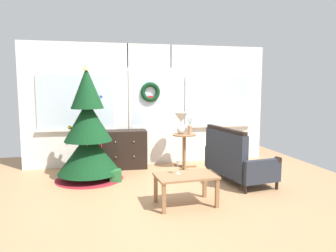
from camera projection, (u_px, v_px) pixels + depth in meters
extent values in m
plane|color=#AD7F56|center=(173.00, 194.00, 4.92)|extent=(6.76, 6.76, 0.00)
cube|color=white|center=(76.00, 106.00, 6.45)|extent=(2.15, 0.08, 2.55)
cube|color=white|center=(216.00, 104.00, 7.13)|extent=(2.15, 0.08, 2.55)
cube|color=white|center=(149.00, 56.00, 6.67)|extent=(0.94, 0.08, 0.50)
cube|color=silver|center=(150.00, 117.00, 6.78)|extent=(0.90, 0.05, 2.05)
cube|color=white|center=(150.00, 143.00, 6.83)|extent=(0.78, 0.02, 0.80)
cube|color=silver|center=(150.00, 99.00, 6.72)|extent=(0.78, 0.01, 1.10)
cube|color=silver|center=(76.00, 102.00, 6.39)|extent=(1.50, 0.01, 1.10)
cube|color=silver|center=(218.00, 101.00, 7.07)|extent=(1.50, 0.01, 1.10)
cube|color=silver|center=(77.00, 130.00, 6.45)|extent=(1.59, 0.06, 0.03)
cube|color=silver|center=(217.00, 126.00, 7.12)|extent=(1.59, 0.06, 0.03)
torus|color=black|center=(150.00, 92.00, 6.66)|extent=(0.41, 0.09, 0.41)
cube|color=red|center=(151.00, 98.00, 6.66)|extent=(0.10, 0.02, 0.10)
cylinder|color=#4C331E|center=(89.00, 173.00, 5.72)|extent=(0.10, 0.10, 0.21)
cone|color=maroon|center=(90.00, 176.00, 5.73)|extent=(1.22, 1.22, 0.10)
cone|color=#0F3819|center=(89.00, 153.00, 5.68)|extent=(1.11, 1.11, 0.72)
cone|color=#0F3819|center=(88.00, 121.00, 5.61)|extent=(0.84, 0.84, 0.72)
cone|color=#0F3819|center=(87.00, 88.00, 5.54)|extent=(0.58, 0.58, 0.72)
cone|color=#E0BC4C|center=(86.00, 67.00, 5.49)|extent=(0.12, 0.12, 0.12)
sphere|color=red|center=(100.00, 147.00, 6.10)|extent=(0.07, 0.07, 0.07)
sphere|color=gold|center=(70.00, 127.00, 5.57)|extent=(0.07, 0.07, 0.07)
sphere|color=silver|center=(67.00, 143.00, 5.73)|extent=(0.08, 0.08, 0.08)
sphere|color=#264CB2|center=(101.00, 97.00, 5.56)|extent=(0.05, 0.05, 0.05)
sphere|color=red|center=(87.00, 143.00, 5.31)|extent=(0.08, 0.08, 0.08)
sphere|color=gold|center=(74.00, 155.00, 5.96)|extent=(0.08, 0.08, 0.08)
sphere|color=silver|center=(88.00, 93.00, 5.75)|extent=(0.07, 0.07, 0.07)
cube|color=black|center=(124.00, 149.00, 6.48)|extent=(0.92, 0.46, 0.78)
sphere|color=tan|center=(115.00, 142.00, 6.21)|extent=(0.03, 0.03, 0.03)
sphere|color=tan|center=(134.00, 142.00, 6.27)|extent=(0.03, 0.03, 0.03)
sphere|color=tan|center=(116.00, 157.00, 6.24)|extent=(0.03, 0.03, 0.03)
sphere|color=tan|center=(134.00, 156.00, 6.31)|extent=(0.03, 0.03, 0.03)
cylinder|color=black|center=(277.00, 185.00, 5.15)|extent=(0.05, 0.05, 0.14)
cylinder|color=black|center=(234.00, 167.00, 6.31)|extent=(0.05, 0.05, 0.14)
cylinder|color=black|center=(245.00, 189.00, 4.93)|extent=(0.05, 0.05, 0.14)
cylinder|color=black|center=(207.00, 170.00, 6.10)|extent=(0.05, 0.05, 0.14)
cube|color=#282D38|center=(239.00, 169.00, 5.61)|extent=(0.88, 1.29, 0.14)
cube|color=#282D38|center=(225.00, 149.00, 5.46)|extent=(0.28, 1.20, 0.62)
cube|color=black|center=(226.00, 130.00, 5.41)|extent=(0.24, 1.17, 0.06)
cube|color=#282D38|center=(263.00, 171.00, 4.99)|extent=(0.67, 0.18, 0.38)
cylinder|color=black|center=(278.00, 159.00, 5.08)|extent=(0.10, 0.10, 0.09)
cube|color=#282D38|center=(221.00, 155.00, 6.19)|extent=(0.67, 0.18, 0.38)
cylinder|color=black|center=(234.00, 146.00, 6.27)|extent=(0.10, 0.10, 0.09)
cylinder|color=#8E6642|center=(184.00, 135.00, 6.45)|extent=(0.48, 0.48, 0.02)
cylinder|color=#8E6642|center=(184.00, 152.00, 6.49)|extent=(0.07, 0.07, 0.68)
cube|color=#8E6642|center=(191.00, 166.00, 6.57)|extent=(0.20, 0.05, 0.04)
cube|color=#8E6642|center=(179.00, 165.00, 6.65)|extent=(0.14, 0.20, 0.04)
cube|color=#8E6642|center=(182.00, 169.00, 6.38)|extent=(0.14, 0.20, 0.04)
sphere|color=silver|center=(181.00, 130.00, 6.46)|extent=(0.16, 0.16, 0.16)
cylinder|color=silver|center=(181.00, 124.00, 6.45)|extent=(0.02, 0.02, 0.06)
cone|color=silver|center=(181.00, 117.00, 6.43)|extent=(0.28, 0.28, 0.20)
cylinder|color=tan|center=(190.00, 131.00, 6.40)|extent=(0.09, 0.09, 0.16)
sphere|color=tan|center=(190.00, 127.00, 6.39)|extent=(0.10, 0.10, 0.10)
cylinder|color=#4C7042|center=(189.00, 122.00, 6.38)|extent=(0.07, 0.01, 0.17)
cylinder|color=#4C7042|center=(190.00, 122.00, 6.38)|extent=(0.01, 0.01, 0.18)
cylinder|color=#4C7042|center=(191.00, 122.00, 6.38)|extent=(0.07, 0.01, 0.17)
cube|color=#8E6642|center=(186.00, 176.00, 4.43)|extent=(0.87, 0.57, 0.03)
cube|color=#8E6642|center=(164.00, 199.00, 4.14)|extent=(0.05, 0.05, 0.41)
cube|color=#8E6642|center=(217.00, 193.00, 4.35)|extent=(0.05, 0.05, 0.41)
cube|color=#8E6642|center=(156.00, 188.00, 4.56)|extent=(0.05, 0.05, 0.41)
cube|color=#8E6642|center=(205.00, 184.00, 4.77)|extent=(0.05, 0.05, 0.41)
cylinder|color=silver|center=(178.00, 174.00, 4.47)|extent=(0.06, 0.06, 0.01)
cylinder|color=silver|center=(178.00, 170.00, 4.47)|extent=(0.01, 0.01, 0.10)
cone|color=silver|center=(178.00, 163.00, 4.46)|extent=(0.08, 0.08, 0.09)
cube|color=#266633|center=(115.00, 176.00, 5.58)|extent=(0.21, 0.19, 0.21)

